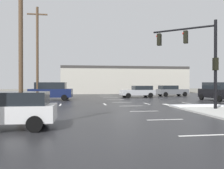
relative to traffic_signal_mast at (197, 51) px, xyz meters
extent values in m
plane|color=slate|center=(-4.29, 5.33, -4.35)|extent=(120.00, 120.00, 0.00)
cube|color=#232326|center=(-4.29, 5.33, -4.34)|extent=(44.00, 44.00, 0.02)
cube|color=white|center=(0.71, 1.33, -4.18)|extent=(4.00, 1.60, 0.06)
cube|color=silver|center=(-4.29, -8.67, -4.32)|extent=(2.00, 0.15, 0.01)
cube|color=silver|center=(-4.29, -4.67, -4.32)|extent=(2.00, 0.15, 0.01)
cube|color=silver|center=(-4.29, -0.67, -4.32)|extent=(2.00, 0.15, 0.01)
cube|color=silver|center=(-4.29, 3.33, -4.32)|extent=(2.00, 0.15, 0.01)
cube|color=silver|center=(-4.29, 7.33, -4.32)|extent=(2.00, 0.15, 0.01)
cube|color=silver|center=(-4.29, 11.33, -4.32)|extent=(2.00, 0.15, 0.01)
cube|color=silver|center=(-4.29, 15.33, -4.32)|extent=(2.00, 0.15, 0.01)
cube|color=silver|center=(-4.29, 19.33, -4.32)|extent=(2.00, 0.15, 0.01)
cube|color=silver|center=(-4.29, 23.33, -4.32)|extent=(2.00, 0.15, 0.01)
cube|color=silver|center=(-14.29, 5.33, -4.32)|extent=(0.15, 2.00, 0.01)
cube|color=silver|center=(-10.29, 5.33, -4.32)|extent=(0.15, 2.00, 0.01)
cube|color=silver|center=(-6.29, 5.33, -4.32)|extent=(0.15, 2.00, 0.01)
cube|color=silver|center=(-2.29, 5.33, -4.32)|extent=(0.15, 2.00, 0.01)
cube|color=silver|center=(1.71, 5.33, -4.32)|extent=(0.15, 2.00, 0.01)
cube|color=silver|center=(-0.79, 1.33, -4.32)|extent=(0.45, 7.00, 0.01)
cylinder|color=black|center=(0.96, -0.83, -1.02)|extent=(0.22, 0.22, 6.37)
cylinder|color=black|center=(-0.83, 0.73, 1.77)|extent=(3.67, 3.22, 0.14)
cube|color=black|center=(-0.65, 0.57, 1.14)|extent=(0.45, 0.46, 0.95)
sphere|color=red|center=(-0.77, 0.67, 1.43)|extent=(0.20, 0.20, 0.20)
cube|color=black|center=(-2.26, 1.97, 1.14)|extent=(0.45, 0.46, 0.95)
sphere|color=red|center=(-2.38, 2.08, 1.43)|extent=(0.20, 0.20, 0.20)
cube|color=black|center=(0.96, -0.83, -1.01)|extent=(0.28, 0.36, 0.90)
cube|color=beige|center=(0.38, 29.90, -2.09)|extent=(23.44, 8.00, 4.51)
cube|color=#3F3D3A|center=(0.38, 29.90, 0.41)|extent=(23.44, 8.00, 0.50)
cube|color=#141E47|center=(-11.70, 11.82, -3.52)|extent=(4.96, 2.39, 0.95)
cube|color=black|center=(-11.70, 11.82, -2.67)|extent=(3.51, 2.10, 0.75)
cylinder|color=black|center=(-9.98, 12.64, -4.00)|extent=(0.68, 0.28, 0.66)
cylinder|color=black|center=(-10.16, 10.70, -4.00)|extent=(0.68, 0.28, 0.66)
cylinder|color=black|center=(-13.23, 12.95, -4.00)|extent=(0.68, 0.28, 0.66)
cylinder|color=black|center=(-13.41, 11.00, -4.00)|extent=(0.68, 0.28, 0.66)
sphere|color=white|center=(-9.30, 12.22, -3.52)|extent=(0.18, 0.18, 0.18)
sphere|color=white|center=(-9.41, 10.98, -3.52)|extent=(0.18, 0.18, 0.18)
cube|color=slate|center=(5.30, 17.55, -3.65)|extent=(4.65, 2.21, 0.70)
cube|color=black|center=(4.63, 17.49, -3.02)|extent=(2.62, 1.88, 0.55)
cylinder|color=black|center=(6.74, 18.59, -4.00)|extent=(0.68, 0.28, 0.66)
cylinder|color=black|center=(6.91, 16.80, -4.00)|extent=(0.68, 0.28, 0.66)
cylinder|color=black|center=(3.70, 18.31, -4.00)|extent=(0.68, 0.28, 0.66)
cylinder|color=black|center=(3.86, 16.52, -4.00)|extent=(0.68, 0.28, 0.66)
sphere|color=white|center=(7.44, 18.33, -3.65)|extent=(0.18, 0.18, 0.18)
sphere|color=white|center=(7.55, 17.18, -3.65)|extent=(0.18, 0.18, 0.18)
cube|color=white|center=(-12.16, -6.15, -3.65)|extent=(4.56, 1.95, 0.70)
cube|color=black|center=(-11.49, -6.17, -3.02)|extent=(2.53, 1.74, 0.55)
cylinder|color=black|center=(-10.66, -7.10, -4.00)|extent=(0.67, 0.24, 0.66)
cylinder|color=black|center=(-10.60, -5.30, -4.00)|extent=(0.67, 0.24, 0.66)
cube|color=#B7BABF|center=(-0.67, 15.06, -3.65)|extent=(4.62, 2.13, 0.70)
cube|color=black|center=(0.00, 15.11, -3.02)|extent=(2.59, 1.84, 0.55)
cylinder|color=black|center=(-2.13, 14.05, -4.00)|extent=(0.67, 0.27, 0.66)
cylinder|color=black|center=(-2.27, 15.85, -4.00)|extent=(0.67, 0.27, 0.66)
cylinder|color=black|center=(0.92, 14.28, -4.00)|extent=(0.67, 0.27, 0.66)
cylinder|color=black|center=(0.79, 16.08, -4.00)|extent=(0.67, 0.27, 0.66)
sphere|color=white|center=(-2.82, 14.32, -3.65)|extent=(0.18, 0.18, 0.18)
sphere|color=white|center=(-2.91, 15.47, -3.65)|extent=(0.18, 0.18, 0.18)
cube|color=black|center=(6.50, 7.76, -3.52)|extent=(2.22, 4.90, 0.95)
cube|color=black|center=(6.50, 7.76, -2.67)|extent=(1.99, 3.46, 0.75)
cylinder|color=black|center=(5.43, 9.33, -4.00)|extent=(0.26, 0.67, 0.66)
cylinder|color=black|center=(7.38, 9.44, -4.00)|extent=(0.26, 0.67, 0.66)
cylinder|color=black|center=(5.62, 6.07, -4.00)|extent=(0.26, 0.67, 0.66)
sphere|color=white|center=(5.74, 10.07, -3.52)|extent=(0.18, 0.18, 0.18)
sphere|color=white|center=(6.99, 10.14, -3.52)|extent=(0.18, 0.18, 0.18)
cylinder|color=brown|center=(-12.51, -0.49, 0.50)|extent=(0.28, 0.28, 9.69)
cylinder|color=brown|center=(-13.10, 11.16, 0.85)|extent=(0.28, 0.28, 10.39)
cube|color=brown|center=(-13.10, 11.16, 5.24)|extent=(2.20, 0.14, 0.14)
camera|label=1|loc=(-9.12, -17.34, -2.35)|focal=39.89mm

